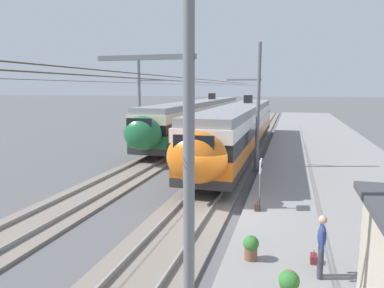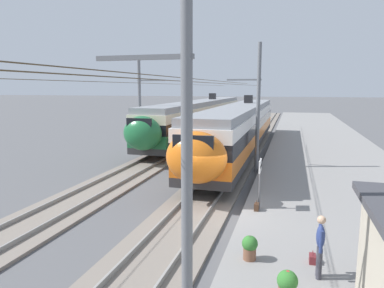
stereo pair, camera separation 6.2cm
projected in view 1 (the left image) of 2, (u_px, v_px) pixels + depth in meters
The scene contains 15 objects.
ground_plane at pixel (220, 215), 14.55m from camera, with size 400.00×400.00×0.00m, color #565659.
platform_slab at pixel (362, 225), 13.08m from camera, with size 120.00×8.89×0.30m, color gray.
track_near at pixel (194, 211), 14.84m from camera, with size 120.00×3.00×0.28m.
track_far at pixel (80, 200), 16.31m from camera, with size 120.00×3.00×0.28m.
train_near_platform at pixel (241, 126), 27.56m from camera, with size 28.13×2.93×4.27m.
train_far_track at pixel (201, 116), 37.63m from camera, with size 32.57×2.86×4.27m.
catenary_mast_west at pixel (182, 158), 7.20m from camera, with size 48.47×2.11×7.10m.
catenary_mast_mid at pixel (256, 106), 21.55m from camera, with size 48.47×2.11×7.89m.
catenary_mast_far_side at pixel (141, 106), 26.77m from camera, with size 48.47×2.20×7.24m.
platform_sign at pixel (261, 173), 14.23m from camera, with size 0.70×0.08×2.04m.
passenger_walking at pixel (321, 243), 9.06m from camera, with size 0.53×0.22×1.69m.
handbag_beside_passenger at pixel (314, 258), 9.96m from camera, with size 0.32×0.18×0.37m.
handbag_near_sign at pixel (257, 207), 14.21m from camera, with size 0.32×0.18×0.43m.
potted_plant_platform_edge at pixel (251, 246), 10.11m from camera, with size 0.46×0.46×0.71m.
potted_plant_by_shelter at pixel (289, 283), 8.23m from camera, with size 0.49×0.49×0.69m.
Camera 1 is at (-13.70, -2.68, 5.20)m, focal length 32.93 mm.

